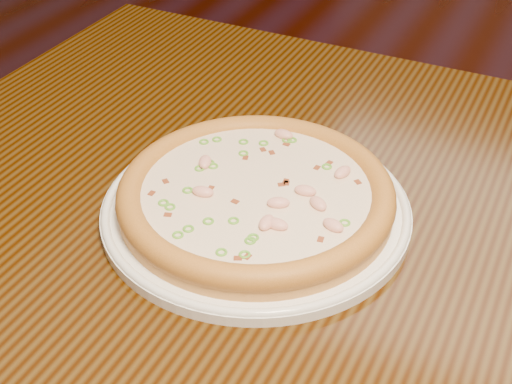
% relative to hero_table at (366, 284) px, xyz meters
% --- Properties ---
extents(hero_table, '(1.20, 0.80, 0.75)m').
position_rel_hero_table_xyz_m(hero_table, '(0.00, 0.00, 0.00)').
color(hero_table, black).
rests_on(hero_table, ground).
extents(plate, '(0.34, 0.34, 0.02)m').
position_rel_hero_table_xyz_m(plate, '(-0.12, -0.05, 0.11)').
color(plate, white).
rests_on(plate, hero_table).
extents(pizza, '(0.30, 0.30, 0.03)m').
position_rel_hero_table_xyz_m(pizza, '(-0.12, -0.05, 0.13)').
color(pizza, '#CB8847').
rests_on(pizza, plate).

